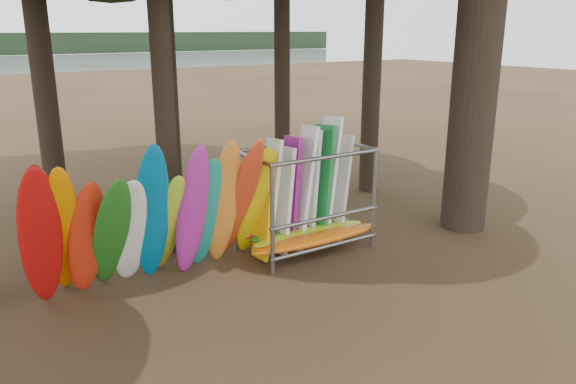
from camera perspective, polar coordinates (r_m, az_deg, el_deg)
ground at (r=11.05m, az=2.18°, el=-9.21°), size 120.00×120.00×0.00m
kayak_row at (r=10.80m, az=-12.95°, el=-2.78°), size 4.94×2.08×3.05m
storage_rack at (r=12.32m, az=1.80°, el=-1.13°), size 3.23×1.53×2.90m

